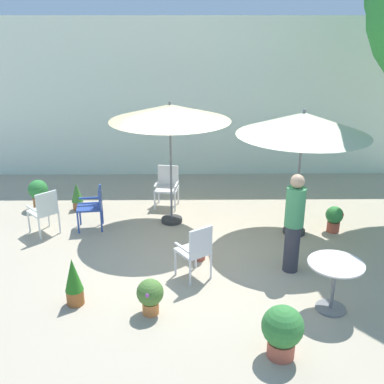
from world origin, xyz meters
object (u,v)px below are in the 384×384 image
Objects in this scene: potted_plant_2 at (199,245)px; standing_person at (294,222)px; potted_plant_1 at (282,330)px; patio_chair_2 at (44,209)px; patio_chair_4 at (196,249)px; patio_chair_0 at (167,184)px; patio_umbrella_1 at (303,124)px; potted_plant_6 at (77,196)px; potted_plant_0 at (150,295)px; potted_plant_5 at (334,218)px; potted_plant_4 at (74,281)px; patio_chair_1 at (93,205)px; patio_umbrella_0 at (170,114)px; cafe_table_0 at (334,277)px; potted_plant_3 at (38,192)px.

potted_plant_2 is 0.29× the size of standing_person.
patio_chair_2 is at bearing 138.26° from potted_plant_1.
patio_chair_4 reaches higher than patio_chair_2.
patio_chair_0 is 2.62m from potted_plant_2.
patio_umbrella_1 reaches higher than patio_chair_4.
patio_chair_2 is at bearing -105.28° from potted_plant_6.
potted_plant_0 is 1.03× the size of potted_plant_5.
potted_plant_0 is at bearing -142.26° from potted_plant_5.
potted_plant_4 is (1.11, -2.39, -0.15)m from patio_chair_2.
potted_plant_0 is (-0.68, -0.94, -0.24)m from patio_chair_4.
patio_chair_1 is at bearing 177.53° from potted_plant_5.
patio_umbrella_0 is 4.36m from cafe_table_0.
patio_chair_2 is 3.20m from potted_plant_2.
potted_plant_0 is 4.88m from potted_plant_3.
patio_umbrella_0 reaches higher than cafe_table_0.
standing_person reaches higher than potted_plant_0.
potted_plant_4 is at bearing -107.76° from patio_chair_0.
potted_plant_1 is (1.52, -4.13, -1.91)m from patio_umbrella_0.
cafe_table_0 reaches higher than potted_plant_2.
standing_person is at bearing -25.06° from patio_chair_1.
patio_chair_4 is at bearing -48.64° from potted_plant_6.
potted_plant_5 is (2.81, 1.77, -0.26)m from patio_chair_4.
potted_plant_5 is at bearing 51.57° from standing_person.
potted_plant_2 is 0.95× the size of potted_plant_5.
potted_plant_1 reaches higher than potted_plant_3.
patio_umbrella_1 is at bearing 89.60° from cafe_table_0.
patio_chair_2 is 0.53× the size of standing_person.
patio_umbrella_1 is 4.88m from potted_plant_4.
patio_chair_0 is 3.69m from standing_person.
cafe_table_0 is at bearing 1.46° from potted_plant_0.
patio_umbrella_0 reaches higher than patio_chair_4.
patio_chair_1 is 1.81m from potted_plant_3.
patio_chair_1 is 0.91× the size of patio_chair_4.
patio_chair_4 is 0.56× the size of standing_person.
cafe_table_0 is 1.58× the size of potted_plant_2.
patio_chair_2 reaches higher than potted_plant_0.
potted_plant_2 is 0.81× the size of potted_plant_6.
patio_chair_2 reaches higher than patio_chair_1.
patio_chair_2 reaches higher than patio_chair_0.
patio_chair_1 reaches higher than potted_plant_4.
patio_chair_2 is at bearing 162.47° from standing_person.
patio_chair_2 is 1.82× the size of potted_plant_2.
patio_chair_4 is at bearing -139.64° from patio_umbrella_1.
patio_umbrella_0 is at bearing 12.78° from patio_chair_2.
patio_chair_4 is (-1.98, 0.87, 0.01)m from cafe_table_0.
cafe_table_0 is at bearing -107.41° from potted_plant_5.
potted_plant_4 reaches higher than potted_plant_5.
patio_chair_0 is 1.88m from patio_chair_1.
patio_chair_2 is 3.49m from potted_plant_0.
patio_umbrella_0 reaches higher than potted_plant_3.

